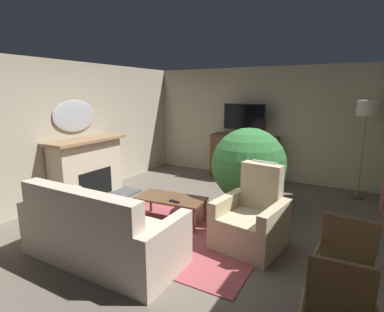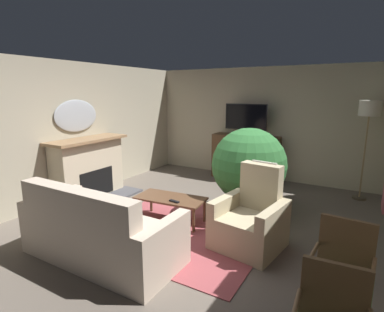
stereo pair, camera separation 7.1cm
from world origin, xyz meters
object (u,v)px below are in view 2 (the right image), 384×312
Objects in this scene: floor_lamp at (369,116)px; fireplace at (89,170)px; wall_mirror_oval at (76,116)px; armchair_beside_cabinet at (251,221)px; tv_cabinet at (245,158)px; tv_remote at (174,201)px; coffee_table at (170,200)px; side_chair_beside_plant at (341,274)px; potted_plant_on_hearth_side at (249,166)px; television at (246,119)px; sofa_floral at (98,234)px.

fireplace is at bearing -150.77° from floor_lamp.
wall_mirror_oval is 3.81m from armchair_beside_cabinet.
tv_cabinet is 9.16× the size of tv_remote.
fireplace reaches higher than tv_cabinet.
coffee_table is 2.73m from side_chair_beside_plant.
side_chair_beside_plant is at bearing -23.64° from coffee_table.
side_chair_beside_plant is (2.33, -0.95, 0.10)m from tv_remote.
potted_plant_on_hearth_side is at bearing -131.91° from floor_lamp.
coffee_table is 1.18× the size of side_chair_beside_plant.
floor_lamp reaches higher than potted_plant_on_hearth_side.
television is at bearing -83.12° from tv_remote.
tv_cabinet is 1.60× the size of television.
armchair_beside_cabinet is 0.75× the size of potted_plant_on_hearth_side.
armchair_beside_cabinet is (3.59, -0.25, -1.24)m from wall_mirror_oval.
floor_lamp is at bearing 56.26° from sofa_floral.
tv_remote is at bearing -6.81° from wall_mirror_oval.
fireplace reaches higher than sofa_floral.
floor_lamp is (0.07, 3.79, 1.09)m from side_chair_beside_plant.
sofa_floral is 5.05m from floor_lamp.
television is at bearing 112.15° from armchair_beside_cabinet.
tv_remote is at bearing -89.83° from tv_cabinet.
fireplace reaches higher than side_chair_beside_plant.
television is (0.00, -0.05, 0.93)m from tv_cabinet.
potted_plant_on_hearth_side is (0.80, -2.00, 0.34)m from tv_cabinet.
floor_lamp is at bearing 27.96° from wall_mirror_oval.
coffee_table is (1.99, -0.15, -0.20)m from fireplace.
sofa_floral is at bearing -35.66° from wall_mirror_oval.
sofa_floral reaches higher than coffee_table.
armchair_beside_cabinet is at bearing -171.43° from tv_remote.
fireplace is 1.66× the size of wall_mirror_oval.
armchair_beside_cabinet is at bearing -67.85° from television.
television is at bearing 51.49° from fireplace.
tv_remote is (2.40, -0.29, -1.17)m from wall_mirror_oval.
side_chair_beside_plant is (4.74, -1.24, -1.07)m from wall_mirror_oval.
wall_mirror_oval is at bearing 144.34° from sofa_floral.
potted_plant_on_hearth_side is at bearing 14.24° from fireplace.
armchair_beside_cabinet is 1.52m from side_chair_beside_plant.
tv_remote is 0.09× the size of floor_lamp.
television is at bearing 86.88° from coffee_table.
armchair_beside_cabinet is at bearing -3.95° from wall_mirror_oval.
fireplace reaches higher than tv_remote.
armchair_beside_cabinet is (1.20, -2.95, -1.08)m from television.
tv_cabinet is at bearing 86.93° from coffee_table.
sofa_floral is at bearing -95.82° from coffee_table.
tv_cabinet is 0.83× the size of floor_lamp.
floor_lamp is at bearing 46.38° from coffee_table.
tv_cabinet is 1.37× the size of coffee_table.
coffee_table is 0.22m from tv_remote.
wall_mirror_oval is 0.48× the size of sofa_floral.
tv_remote is 0.15× the size of armchair_beside_cabinet.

